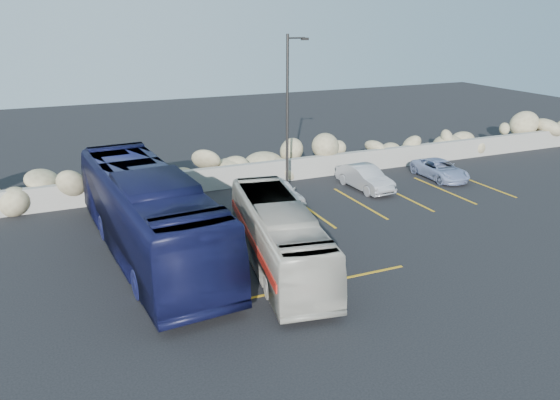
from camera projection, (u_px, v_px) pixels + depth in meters
name	position (u px, v px, depth m)	size (l,w,h in m)	color
ground	(333.00, 284.00, 18.93)	(90.00, 90.00, 0.00)	black
seawall	(225.00, 177.00, 29.15)	(60.00, 0.40, 1.20)	gray
riprap_pile	(218.00, 159.00, 29.96)	(54.00, 2.80, 2.60)	#988863
parking_lines	(363.00, 214.00, 25.52)	(18.16, 9.36, 0.01)	gold
lamppost	(288.00, 112.00, 26.75)	(1.14, 0.18, 8.00)	#282624
vintage_bus	(279.00, 235.00, 19.88)	(2.05, 8.78, 2.45)	beige
tour_coach	(148.00, 213.00, 20.67)	(2.88, 12.29, 3.42)	#111338
car_a	(278.00, 191.00, 26.83)	(1.45, 3.61, 1.23)	silver
car_b	(365.00, 178.00, 28.96)	(1.34, 3.83, 1.26)	#A4A3A8
car_d	(440.00, 170.00, 30.86)	(1.75, 3.80, 1.06)	#8391B9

